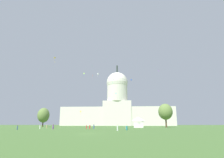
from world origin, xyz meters
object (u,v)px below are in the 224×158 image
object	(u,v)px
capitol_building	(117,107)
kite_violet_high	(158,70)
event_tent	(138,122)
person_red_lawn_far_left	(90,127)
kite_green_high	(93,66)
person_purple_back_left	(53,127)
person_white_front_center	(126,127)
person_red_deep_crowd	(87,127)
kite_white_high	(98,74)
tree_east_near	(165,112)
kite_turquoise_mid	(112,80)
person_denim_near_tent	(94,127)
kite_pink_high	(92,76)
kite_lime_high	(84,74)
kite_yellow_low	(81,112)
kite_gold_high	(55,58)
person_white_mid_left	(40,127)
person_denim_mid_center	(17,127)
person_white_near_tree_east	(117,128)
person_tan_front_right	(47,127)
kite_blue_high	(131,80)
tree_west_far	(43,115)
person_teal_back_center	(127,128)
kite_cyan_mid	(116,93)

from	to	relation	value
capitol_building	kite_violet_high	world-z (taller)	capitol_building
event_tent	person_red_lawn_far_left	distance (m)	32.19
kite_green_high	person_purple_back_left	bearing A→B (deg)	150.83
person_red_lawn_far_left	person_white_front_center	world-z (taller)	person_white_front_center
person_red_deep_crowd	kite_white_high	size ratio (longest dim) A/B	0.45
tree_east_near	kite_turquoise_mid	distance (m)	33.58
person_denim_near_tent	kite_pink_high	xyz separation A→B (m)	(-15.05, 79.85, 40.19)
person_denim_near_tent	kite_lime_high	bearing A→B (deg)	-153.35
kite_pink_high	kite_white_high	xyz separation A→B (m)	(4.23, 2.18, 1.94)
kite_yellow_low	kite_gold_high	xyz separation A→B (m)	(-16.34, -9.57, 34.62)
person_red_deep_crowd	kite_turquoise_mid	xyz separation A→B (m)	(8.78, 20.11, 23.70)
person_denim_near_tent	person_white_mid_left	bearing A→B (deg)	-68.29
person_red_deep_crowd	person_denim_mid_center	bearing A→B (deg)	-138.78
kite_green_high	kite_yellow_low	size ratio (longest dim) A/B	0.60
person_red_deep_crowd	person_red_lawn_far_left	bearing A→B (deg)	-60.07
kite_turquoise_mid	kite_violet_high	bearing A→B (deg)	163.71
person_white_near_tree_east	person_tan_front_right	bearing A→B (deg)	-160.02
kite_pink_high	kite_blue_high	distance (m)	41.01
tree_west_far	person_white_near_tree_east	bearing A→B (deg)	-54.34
kite_yellow_low	kite_lime_high	xyz separation A→B (m)	(-6.34, 34.92, 35.19)
kite_pink_high	kite_gold_high	bearing A→B (deg)	24.52
person_red_deep_crowd	kite_turquoise_mid	size ratio (longest dim) A/B	0.59
person_denim_mid_center	tree_east_near	bearing A→B (deg)	87.32
person_red_lawn_far_left	person_denim_mid_center	world-z (taller)	person_red_lawn_far_left
tree_west_far	person_red_deep_crowd	size ratio (longest dim) A/B	7.92
kite_gold_high	kite_violet_high	bearing A→B (deg)	-128.14
person_denim_near_tent	person_white_near_tree_east	distance (m)	22.93
person_red_deep_crowd	kite_green_high	distance (m)	126.52
person_white_near_tree_east	kite_yellow_low	bearing A→B (deg)	174.44
tree_east_near	kite_gold_high	bearing A→B (deg)	170.82
person_teal_back_center	person_tan_front_right	size ratio (longest dim) A/B	0.98
kite_turquoise_mid	person_red_deep_crowd	bearing A→B (deg)	-8.14
person_teal_back_center	person_white_front_center	world-z (taller)	person_white_front_center
capitol_building	person_teal_back_center	size ratio (longest dim) A/B	82.11
person_teal_back_center	kite_white_high	world-z (taller)	kite_white_high
person_white_mid_left	person_red_deep_crowd	world-z (taller)	person_red_deep_crowd
person_denim_mid_center	kite_yellow_low	world-z (taller)	kite_yellow_low
person_denim_near_tent	person_red_deep_crowd	size ratio (longest dim) A/B	1.14
person_denim_mid_center	kite_white_high	xyz separation A→B (m)	(11.94, 95.33, 42.24)
kite_white_high	person_red_lawn_far_left	bearing A→B (deg)	100.30
person_white_front_center	kite_lime_high	bearing A→B (deg)	-72.46
kite_violet_high	kite_gold_high	bearing A→B (deg)	12.14
event_tent	tree_east_near	distance (m)	17.38
person_red_deep_crowd	kite_blue_high	bearing A→B (deg)	78.11
kite_cyan_mid	kite_gold_high	distance (m)	59.70
person_white_near_tree_east	kite_green_high	distance (m)	150.32
kite_violet_high	person_red_deep_crowd	bearing A→B (deg)	46.67
kite_white_high	person_denim_near_tent	bearing A→B (deg)	101.39
kite_cyan_mid	kite_blue_high	distance (m)	28.08
person_red_lawn_far_left	person_red_deep_crowd	distance (m)	3.86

